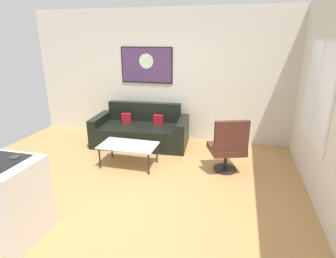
% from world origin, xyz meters
% --- Properties ---
extents(ground, '(6.40, 6.40, 0.04)m').
position_xyz_m(ground, '(0.00, 0.00, -0.02)').
color(ground, '#B4844C').
extents(back_wall, '(6.40, 0.05, 2.80)m').
position_xyz_m(back_wall, '(0.00, 2.42, 1.40)').
color(back_wall, beige).
rests_on(back_wall, ground).
extents(right_wall, '(0.05, 6.40, 2.80)m').
position_xyz_m(right_wall, '(2.62, 0.30, 1.40)').
color(right_wall, beige).
rests_on(right_wall, ground).
extents(couch, '(2.04, 1.07, 0.84)m').
position_xyz_m(couch, '(-0.48, 1.79, 0.28)').
color(couch, black).
rests_on(couch, ground).
extents(coffee_table, '(1.00, 0.57, 0.40)m').
position_xyz_m(coffee_table, '(-0.34, 0.74, 0.37)').
color(coffee_table, silver).
rests_on(coffee_table, ground).
extents(armchair, '(0.71, 0.70, 0.96)m').
position_xyz_m(armchair, '(1.38, 0.91, 0.47)').
color(armchair, black).
rests_on(armchair, ground).
extents(wall_painting, '(1.18, 0.03, 0.78)m').
position_xyz_m(wall_painting, '(-0.53, 2.38, 1.62)').
color(wall_painting, black).
extents(window, '(0.03, 1.45, 1.52)m').
position_xyz_m(window, '(2.59, 0.90, 1.43)').
color(window, silver).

